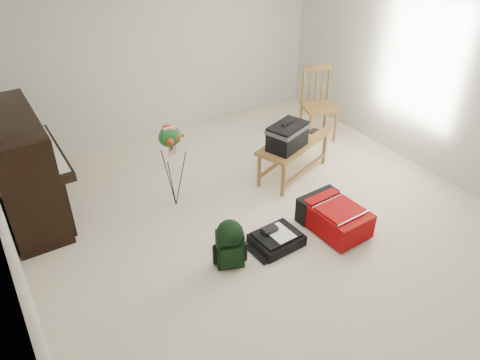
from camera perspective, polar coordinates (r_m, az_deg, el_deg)
floor at (r=5.32m, az=3.48°, el=-5.55°), size 5.00×5.50×0.01m
wall_back at (r=6.90m, az=-9.78°, el=15.17°), size 5.00×0.04×2.50m
wall_right at (r=6.33m, az=23.18°, el=11.41°), size 0.04×5.50×2.50m
piano at (r=5.65m, az=-24.91°, el=1.01°), size 0.71×1.50×1.25m
bench at (r=5.84m, az=5.67°, el=5.29°), size 1.20×0.80×0.86m
dining_chair at (r=7.01m, az=9.45°, el=9.05°), size 0.58×0.58×1.05m
red_suitcase at (r=5.29m, az=11.06°, el=-4.18°), size 0.53×0.76×0.31m
black_duffel at (r=5.02m, az=4.46°, el=-7.15°), size 0.53×0.43×0.21m
green_backpack at (r=4.63m, az=-1.22°, el=-7.53°), size 0.31×0.29×0.54m
flower_stand at (r=5.39m, az=-8.21°, el=1.50°), size 0.38×0.38×1.07m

